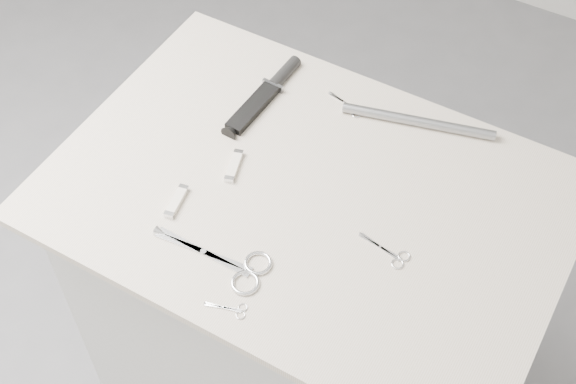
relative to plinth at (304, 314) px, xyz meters
The scene contains 10 objects.
plinth is the anchor object (origin of this frame).
display_board 0.46m from the plinth, ahead, with size 1.00×0.70×0.02m, color beige.
large_shears 0.52m from the plinth, 98.87° to the right, with size 0.23×0.10×0.01m.
embroidery_scissors_a 0.52m from the plinth, 13.93° to the right, with size 0.10×0.04×0.00m.
embroidery_scissors_b 0.53m from the plinth, 97.41° to the left, with size 0.09×0.04×0.00m.
tiny_scissors 0.56m from the plinth, 88.00° to the right, with size 0.08×0.04×0.00m.
sheathed_knife 0.56m from the plinth, 136.83° to the left, with size 0.06×0.25×0.03m.
pocket_knife_a 0.54m from the plinth, 144.49° to the right, with size 0.03×0.08×0.01m.
pocket_knife_b 0.50m from the plinth, behind, with size 0.04×0.08×0.01m.
metal_rail 0.56m from the plinth, 67.96° to the left, with size 0.02×0.02×0.32m, color gray.
Camera 1 is at (0.45, -0.86, 2.14)m, focal length 50.00 mm.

